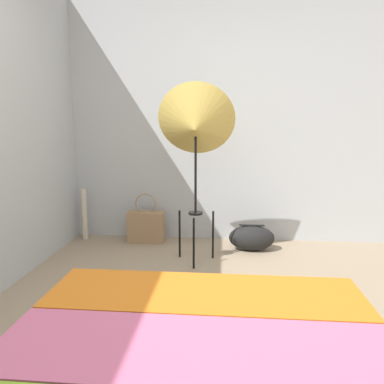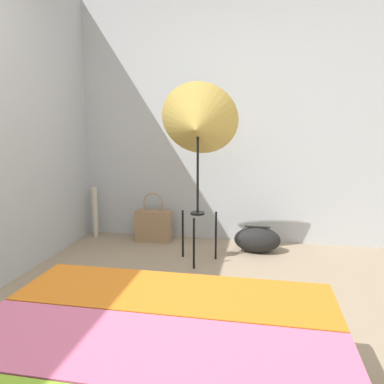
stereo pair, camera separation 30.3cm
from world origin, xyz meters
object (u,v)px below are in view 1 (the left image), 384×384
(duffel_bag, at_px, (252,238))
(tote_bag, at_px, (146,226))
(photo_umbrella, at_px, (196,126))
(paper_roll, at_px, (84,214))

(duffel_bag, bearing_deg, tote_bag, 171.28)
(photo_umbrella, xyz_separation_m, tote_bag, (-0.58, 0.53, -1.08))
(photo_umbrella, xyz_separation_m, duffel_bag, (0.54, 0.36, -1.12))
(photo_umbrella, bearing_deg, tote_bag, 137.50)
(duffel_bag, relative_size, paper_roll, 0.81)
(tote_bag, distance_m, paper_roll, 0.71)
(photo_umbrella, xyz_separation_m, paper_roll, (-1.28, 0.57, -0.97))
(tote_bag, bearing_deg, paper_roll, 176.88)
(photo_umbrella, distance_m, paper_roll, 1.70)
(duffel_bag, xyz_separation_m, paper_roll, (-1.82, 0.21, 0.15))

